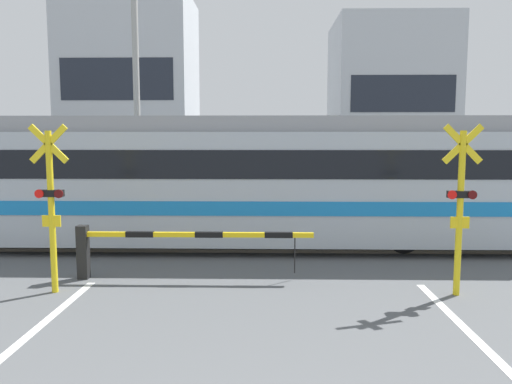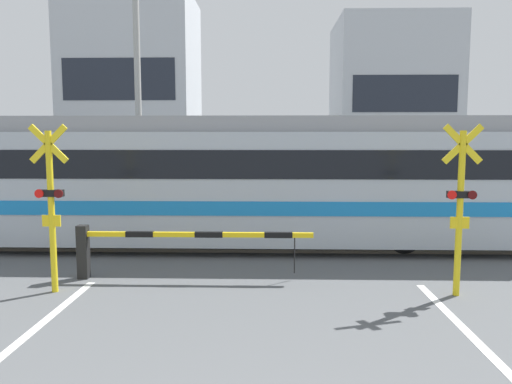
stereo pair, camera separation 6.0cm
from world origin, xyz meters
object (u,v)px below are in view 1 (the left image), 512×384
(crossing_barrier_near, at_px, (150,242))
(crossing_signal_right, at_px, (460,202))
(commuter_train, at_px, (153,178))
(crossing_barrier_far, at_px, (327,204))
(crossing_signal_left, at_px, (51,201))

(crossing_barrier_near, distance_m, crossing_signal_right, 5.68)
(commuter_train, bearing_deg, crossing_barrier_far, 28.60)
(crossing_barrier_near, xyz_separation_m, crossing_barrier_far, (4.05, 5.47, 0.00))
(crossing_barrier_far, bearing_deg, crossing_signal_right, -76.72)
(crossing_signal_left, bearing_deg, crossing_barrier_near, 29.91)
(crossing_signal_left, height_order, crossing_signal_right, same)
(crossing_barrier_far, distance_m, crossing_signal_right, 6.57)
(commuter_train, bearing_deg, crossing_signal_right, -31.88)
(commuter_train, distance_m, crossing_barrier_near, 3.17)
(commuter_train, relative_size, crossing_signal_left, 6.62)
(crossing_barrier_near, relative_size, crossing_barrier_far, 1.00)
(crossing_signal_left, relative_size, crossing_signal_right, 1.00)
(crossing_signal_left, bearing_deg, crossing_signal_right, 0.00)
(crossing_barrier_far, xyz_separation_m, crossing_signal_left, (-5.54, -6.33, 0.91))
(commuter_train, height_order, crossing_barrier_near, commuter_train)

